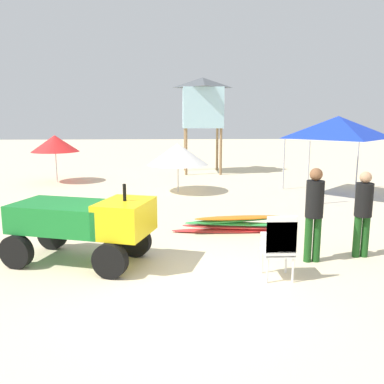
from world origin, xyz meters
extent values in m
plane|color=beige|center=(0.00, 0.00, 0.00)|extent=(80.00, 80.00, 0.00)
cube|color=#197A2D|center=(-2.03, 1.43, 0.85)|extent=(2.04, 1.58, 0.50)
cube|color=yellow|center=(-0.89, 1.08, 0.90)|extent=(1.09, 1.29, 0.60)
cylinder|color=black|center=(-0.89, 1.08, 1.35)|extent=(0.07, 0.07, 0.30)
cylinder|color=black|center=(-0.77, 1.62, 0.30)|extent=(0.63, 0.35, 0.60)
cylinder|color=black|center=(-1.10, 0.57, 0.30)|extent=(0.63, 0.35, 0.60)
cylinder|color=black|center=(-2.49, 2.15, 0.30)|extent=(0.63, 0.35, 0.60)
cylinder|color=black|center=(-2.82, 1.10, 0.30)|extent=(0.63, 0.35, 0.60)
cube|color=white|center=(1.67, 0.45, 0.44)|extent=(0.48, 0.48, 0.04)
cube|color=white|center=(1.67, 0.23, 0.64)|extent=(0.48, 0.04, 0.40)
cube|color=white|center=(1.67, 0.45, 0.53)|extent=(0.48, 0.48, 0.04)
cube|color=white|center=(1.67, 0.23, 0.73)|extent=(0.48, 0.04, 0.40)
cube|color=white|center=(1.67, 0.45, 0.62)|extent=(0.48, 0.48, 0.04)
cube|color=white|center=(1.67, 0.23, 0.82)|extent=(0.48, 0.04, 0.40)
cube|color=white|center=(1.67, 0.45, 0.71)|extent=(0.48, 0.48, 0.04)
cube|color=white|center=(1.67, 0.23, 0.91)|extent=(0.48, 0.04, 0.40)
cylinder|color=white|center=(1.88, 0.66, 0.21)|extent=(0.04, 0.04, 0.42)
cylinder|color=white|center=(1.46, 0.66, 0.21)|extent=(0.04, 0.04, 0.42)
cylinder|color=white|center=(1.88, 0.24, 0.21)|extent=(0.04, 0.04, 0.42)
cylinder|color=white|center=(1.46, 0.24, 0.21)|extent=(0.04, 0.04, 0.42)
ellipsoid|color=red|center=(1.18, 3.17, 0.04)|extent=(2.56, 0.37, 0.08)
ellipsoid|color=red|center=(1.25, 3.21, 0.12)|extent=(2.23, 0.60, 0.08)
ellipsoid|color=green|center=(1.38, 3.17, 0.20)|extent=(2.33, 0.57, 0.08)
ellipsoid|color=green|center=(1.34, 3.19, 0.28)|extent=(2.32, 0.71, 0.08)
ellipsoid|color=orange|center=(1.43, 3.10, 0.36)|extent=(2.05, 0.46, 0.08)
cylinder|color=#194C19|center=(2.43, 1.19, 0.42)|extent=(0.14, 0.14, 0.85)
cylinder|color=#194C19|center=(2.59, 1.19, 0.42)|extent=(0.14, 0.14, 0.85)
cylinder|color=black|center=(2.51, 1.19, 1.18)|extent=(0.32, 0.32, 0.67)
sphere|color=brown|center=(2.51, 1.19, 1.63)|extent=(0.23, 0.23, 0.23)
cylinder|color=#194C19|center=(3.44, 1.41, 0.40)|extent=(0.14, 0.14, 0.80)
cylinder|color=#194C19|center=(3.60, 1.41, 0.40)|extent=(0.14, 0.14, 0.80)
cylinder|color=black|center=(3.52, 1.41, 1.11)|extent=(0.32, 0.32, 0.63)
sphere|color=tan|center=(3.52, 1.41, 1.54)|extent=(0.22, 0.22, 0.22)
cylinder|color=#B2B2B7|center=(3.95, 5.94, 0.96)|extent=(0.05, 0.05, 1.92)
cylinder|color=#B2B2B7|center=(3.95, 8.66, 0.96)|extent=(0.05, 0.05, 1.92)
cylinder|color=#B2B2B7|center=(6.67, 8.66, 0.96)|extent=(0.05, 0.05, 1.92)
pyramid|color=#1938BF|center=(5.31, 7.30, 2.28)|extent=(2.72, 2.72, 0.71)
cylinder|color=olive|center=(0.52, 12.41, 1.04)|extent=(0.12, 0.12, 2.09)
cylinder|color=olive|center=(2.08, 12.41, 1.04)|extent=(0.12, 0.12, 2.09)
cylinder|color=olive|center=(0.52, 13.97, 1.04)|extent=(0.12, 0.12, 2.09)
cylinder|color=olive|center=(2.08, 13.97, 1.04)|extent=(0.12, 0.12, 2.09)
cube|color=#A8D7E5|center=(1.30, 13.19, 2.99)|extent=(1.80, 1.80, 1.80)
pyramid|color=#4C5156|center=(1.30, 13.19, 4.11)|extent=(1.98, 1.98, 0.45)
cylinder|color=beige|center=(-4.75, 10.64, 0.94)|extent=(0.04, 0.04, 1.89)
cone|color=red|center=(-4.75, 10.64, 1.56)|extent=(1.88, 1.88, 0.66)
cylinder|color=beige|center=(0.11, 8.25, 0.86)|extent=(0.04, 0.04, 1.71)
cone|color=white|center=(0.11, 8.25, 1.34)|extent=(2.12, 2.12, 0.74)
camera|label=1|loc=(-0.03, -5.93, 2.67)|focal=38.34mm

